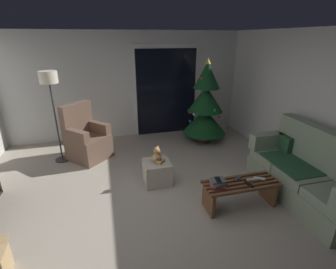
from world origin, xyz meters
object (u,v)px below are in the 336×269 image
object	(u,v)px
coffee_table	(240,190)
remote_white	(259,179)
remote_graphite	(237,179)
couch	(308,175)
christmas_tree	(205,106)
armchair	(86,140)
remote_black	(249,184)
cell_phone	(218,180)
ottoman	(157,172)
floor_lamp	(50,86)
teddy_bear_honey	(157,156)
remote_silver	(252,180)
book_stack	(218,183)

from	to	relation	value
coffee_table	remote_white	xyz separation A→B (m)	(0.30, 0.01, 0.14)
remote_white	remote_graphite	size ratio (longest dim) A/B	1.00
couch	christmas_tree	world-z (taller)	christmas_tree
couch	armchair	distance (m)	4.03
remote_black	cell_phone	world-z (taller)	cell_phone
remote_white	ottoman	distance (m)	1.64
ottoman	floor_lamp	bearing A→B (deg)	142.26
coffee_table	floor_lamp	xyz separation A→B (m)	(-2.74, 2.24, 1.24)
christmas_tree	teddy_bear_honey	distance (m)	2.16
coffee_table	cell_phone	bearing A→B (deg)	-178.62
teddy_bear_honey	couch	bearing A→B (deg)	-25.09
remote_silver	remote_graphite	size ratio (longest dim) A/B	1.00
remote_silver	remote_black	distance (m)	0.15
remote_graphite	ottoman	size ratio (longest dim) A/B	0.35
ottoman	remote_graphite	bearing A→B (deg)	-39.23
couch	remote_white	distance (m)	0.79
remote_black	remote_graphite	bearing A→B (deg)	-74.07
cell_phone	christmas_tree	distance (m)	2.61
couch	book_stack	xyz separation A→B (m)	(-1.46, 0.06, 0.05)
remote_white	floor_lamp	bearing A→B (deg)	85.40
remote_silver	remote_black	bearing A→B (deg)	135.21
remote_white	ottoman	bearing A→B (deg)	87.37
remote_silver	teddy_bear_honey	distance (m)	1.52
christmas_tree	floor_lamp	bearing A→B (deg)	-176.16
christmas_tree	ottoman	xyz separation A→B (m)	(-1.49, -1.53, -0.66)
teddy_bear_honey	coffee_table	bearing A→B (deg)	-41.54
christmas_tree	armchair	size ratio (longest dim) A/B	1.71
book_stack	teddy_bear_honey	world-z (taller)	teddy_bear_honey
coffee_table	remote_silver	xyz separation A→B (m)	(0.18, 0.01, 0.14)
book_stack	ottoman	world-z (taller)	book_stack
remote_black	book_stack	distance (m)	0.46
remote_white	book_stack	bearing A→B (deg)	123.40
coffee_table	christmas_tree	bearing A→B (deg)	79.71
cell_phone	floor_lamp	size ratio (longest dim) A/B	0.08
couch	christmas_tree	size ratio (longest dim) A/B	1.01
remote_white	book_stack	xyz separation A→B (m)	(-0.68, -0.02, 0.04)
remote_graphite	remote_silver	bearing A→B (deg)	-141.40
remote_graphite	remote_black	bearing A→B (deg)	175.67
couch	floor_lamp	distance (m)	4.60
coffee_table	christmas_tree	xyz separation A→B (m)	(0.44, 2.45, 0.59)
remote_white	christmas_tree	xyz separation A→B (m)	(0.14, 2.44, 0.45)
couch	ottoman	distance (m)	2.36
christmas_tree	teddy_bear_honey	bearing A→B (deg)	-133.95
remote_graphite	ottoman	world-z (taller)	remote_graphite
teddy_bear_honey	christmas_tree	bearing A→B (deg)	46.05
remote_silver	floor_lamp	xyz separation A→B (m)	(-2.92, 2.23, 1.10)
remote_silver	book_stack	size ratio (longest dim) A/B	0.68
remote_silver	christmas_tree	distance (m)	2.49
coffee_table	remote_white	world-z (taller)	remote_white
remote_black	cell_phone	bearing A→B (deg)	-20.14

